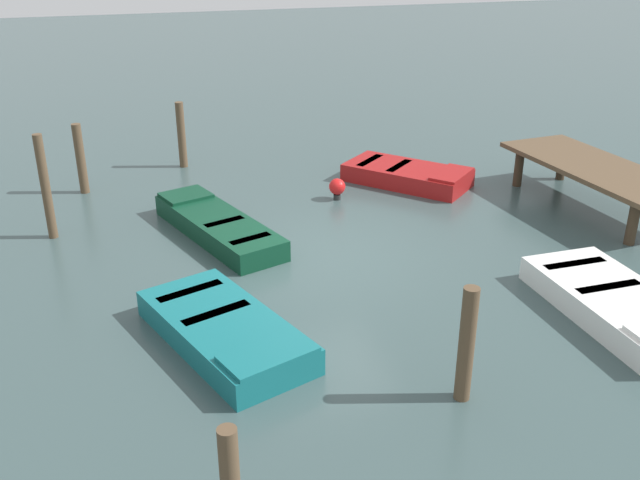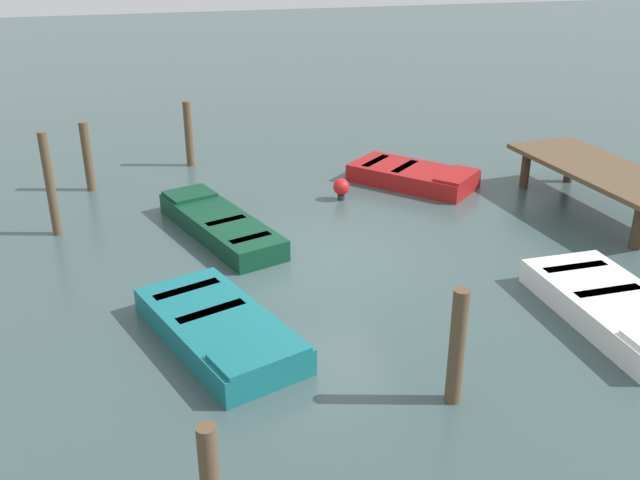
% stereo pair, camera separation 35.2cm
% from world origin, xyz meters
% --- Properties ---
extents(ground_plane, '(80.00, 80.00, 0.00)m').
position_xyz_m(ground_plane, '(0.00, 0.00, 0.00)').
color(ground_plane, '#384C4C').
extents(dock_segment, '(4.55, 2.11, 0.95)m').
position_xyz_m(dock_segment, '(-0.69, 6.26, 0.83)').
color(dock_segment, brown).
rests_on(dock_segment, ground_plane).
extents(rowboat_dark_green, '(3.69, 2.12, 0.46)m').
position_xyz_m(rowboat_dark_green, '(-1.53, -1.62, 0.22)').
color(rowboat_dark_green, '#0C3823').
rests_on(rowboat_dark_green, ground_plane).
extents(rowboat_white, '(3.17, 1.47, 0.46)m').
position_xyz_m(rowboat_white, '(3.37, 3.77, 0.22)').
color(rowboat_white, silver).
rests_on(rowboat_white, ground_plane).
extents(rowboat_teal, '(3.31, 2.31, 0.46)m').
position_xyz_m(rowboat_teal, '(2.38, -2.14, 0.22)').
color(rowboat_teal, '#14666B').
rests_on(rowboat_teal, ground_plane).
extents(rowboat_red, '(3.01, 2.87, 0.46)m').
position_xyz_m(rowboat_red, '(-3.27, 3.12, 0.22)').
color(rowboat_red, maroon).
rests_on(rowboat_red, ground_plane).
extents(mooring_piling_center, '(0.18, 0.18, 2.05)m').
position_xyz_m(mooring_piling_center, '(-2.38, -4.69, 1.03)').
color(mooring_piling_center, brown).
rests_on(mooring_piling_center, ground_plane).
extents(mooring_piling_far_right, '(0.20, 0.20, 1.58)m').
position_xyz_m(mooring_piling_far_right, '(-4.82, -4.10, 0.79)').
color(mooring_piling_far_right, brown).
rests_on(mooring_piling_far_right, ground_plane).
extents(mooring_piling_near_right, '(0.20, 0.20, 1.63)m').
position_xyz_m(mooring_piling_near_right, '(-6.05, -1.73, 0.81)').
color(mooring_piling_near_right, brown).
rests_on(mooring_piling_near_right, ground_plane).
extents(mooring_piling_mid_right, '(0.21, 0.21, 1.59)m').
position_xyz_m(mooring_piling_mid_right, '(4.53, 0.53, 0.80)').
color(mooring_piling_mid_right, brown).
rests_on(mooring_piling_mid_right, ground_plane).
extents(marker_buoy, '(0.36, 0.36, 0.48)m').
position_xyz_m(marker_buoy, '(-2.74, 1.22, 0.29)').
color(marker_buoy, '#262626').
rests_on(marker_buoy, ground_plane).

